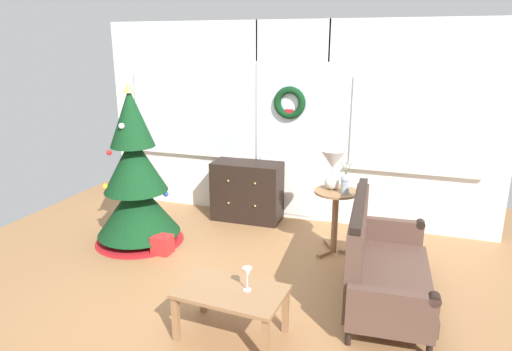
# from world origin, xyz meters

# --- Properties ---
(ground_plane) EXTENTS (6.76, 6.76, 0.00)m
(ground_plane) POSITION_xyz_m (0.00, 0.00, 0.00)
(ground_plane) COLOR #996B42
(back_wall_with_door) EXTENTS (5.20, 0.19, 2.55)m
(back_wall_with_door) POSITION_xyz_m (0.00, 2.08, 1.28)
(back_wall_with_door) COLOR white
(back_wall_with_door) RESTS_ON ground
(christmas_tree) EXTENTS (1.04, 1.04, 1.87)m
(christmas_tree) POSITION_xyz_m (-1.48, 0.72, 0.69)
(christmas_tree) COLOR #4C331E
(christmas_tree) RESTS_ON ground
(dresser_cabinet) EXTENTS (0.91, 0.46, 0.78)m
(dresser_cabinet) POSITION_xyz_m (-0.50, 1.79, 0.39)
(dresser_cabinet) COLOR black
(dresser_cabinet) RESTS_ON ground
(settee_sofa) EXTENTS (0.81, 1.61, 0.96)m
(settee_sofa) POSITION_xyz_m (1.30, 0.28, 0.38)
(settee_sofa) COLOR black
(settee_sofa) RESTS_ON ground
(side_table) EXTENTS (0.50, 0.48, 0.72)m
(side_table) POSITION_xyz_m (0.76, 1.17, 0.51)
(side_table) COLOR #8E6642
(side_table) RESTS_ON ground
(table_lamp) EXTENTS (0.28, 0.28, 0.44)m
(table_lamp) POSITION_xyz_m (0.70, 1.21, 1.01)
(table_lamp) COLOR silver
(table_lamp) RESTS_ON side_table
(flower_vase) EXTENTS (0.11, 0.10, 0.35)m
(flower_vase) POSITION_xyz_m (0.86, 1.11, 0.84)
(flower_vase) COLOR #99ADBC
(flower_vase) RESTS_ON side_table
(coffee_table) EXTENTS (0.87, 0.57, 0.41)m
(coffee_table) POSITION_xyz_m (0.25, -0.64, 0.35)
(coffee_table) COLOR #8E6642
(coffee_table) RESTS_ON ground
(wine_glass) EXTENTS (0.08, 0.08, 0.20)m
(wine_glass) POSITION_xyz_m (0.38, -0.61, 0.55)
(wine_glass) COLOR silver
(wine_glass) RESTS_ON coffee_table
(gift_box) EXTENTS (0.21, 0.19, 0.21)m
(gift_box) POSITION_xyz_m (-1.04, 0.50, 0.10)
(gift_box) COLOR red
(gift_box) RESTS_ON ground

